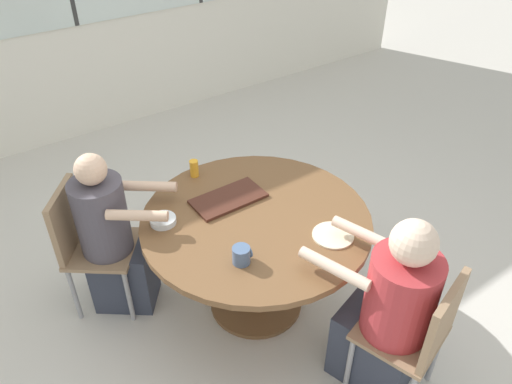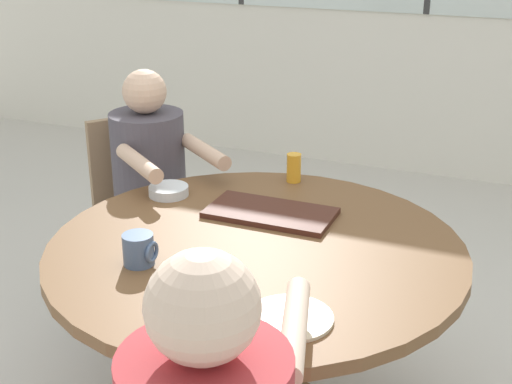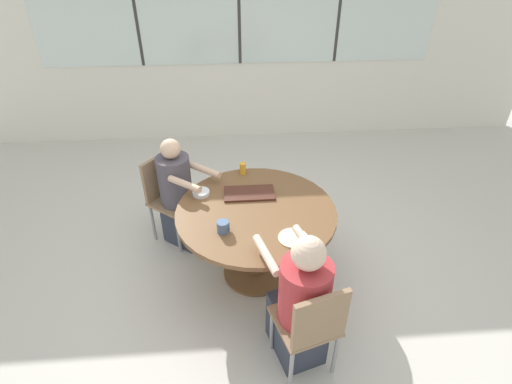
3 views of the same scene
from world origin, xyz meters
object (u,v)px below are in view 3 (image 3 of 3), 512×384
chair_for_woman_green_shirt (167,191)px  juice_glass (243,169)px  bowl_white_shallow (201,193)px  chair_for_man_blue_shirt (312,324)px  coffee_mug (223,227)px  person_man_blue_shirt (300,306)px  person_woman_green_shirt (180,198)px

chair_for_woman_green_shirt → juice_glass: chair_for_woman_green_shirt is taller
bowl_white_shallow → chair_for_man_blue_shirt: bearing=-59.0°
chair_for_woman_green_shirt → coffee_mug: (0.56, -0.89, 0.25)m
chair_for_woman_green_shirt → bowl_white_shallow: 0.57m
chair_for_man_blue_shirt → juice_glass: chair_for_man_blue_shirt is taller
person_man_blue_shirt → bowl_white_shallow: size_ratio=7.75×
person_woman_green_shirt → bowl_white_shallow: bearing=78.0°
bowl_white_shallow → coffee_mug: bearing=-69.8°
person_woman_green_shirt → chair_for_man_blue_shirt: bearing=70.3°
chair_for_woman_green_shirt → person_man_blue_shirt: bearing=73.6°
person_woman_green_shirt → bowl_white_shallow: size_ratio=7.57×
coffee_mug → juice_glass: size_ratio=0.89×
bowl_white_shallow → chair_for_woman_green_shirt: bearing=134.4°
chair_for_man_blue_shirt → juice_glass: bearing=87.0°
person_woman_green_shirt → person_man_blue_shirt: bearing=71.9°
chair_for_woman_green_shirt → bowl_white_shallow: (0.36, -0.37, 0.22)m
chair_for_man_blue_shirt → person_woman_green_shirt: size_ratio=0.78×
person_woman_green_shirt → juice_glass: 0.68m
chair_for_man_blue_shirt → juice_glass: size_ratio=7.77×
juice_glass → coffee_mug: bearing=-102.8°
person_woman_green_shirt → bowl_white_shallow: 0.43m
chair_for_woman_green_shirt → coffee_mug: 1.08m
person_woman_green_shirt → coffee_mug: (0.42, -0.79, 0.27)m
person_woman_green_shirt → bowl_white_shallow: person_woman_green_shirt is taller
person_woman_green_shirt → juice_glass: (0.61, 0.05, 0.28)m
chair_for_woman_green_shirt → coffee_mug: size_ratio=8.77×
chair_for_man_blue_shirt → bowl_white_shallow: 1.49m
coffee_mug → juice_glass: juice_glass is taller
person_woman_green_shirt → juice_glass: bearing=131.7°
person_man_blue_shirt → juice_glass: bearing=86.6°
coffee_mug → bowl_white_shallow: coffee_mug is taller
coffee_mug → bowl_white_shallow: size_ratio=0.67×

